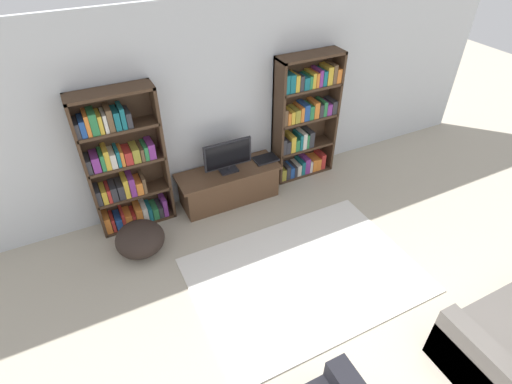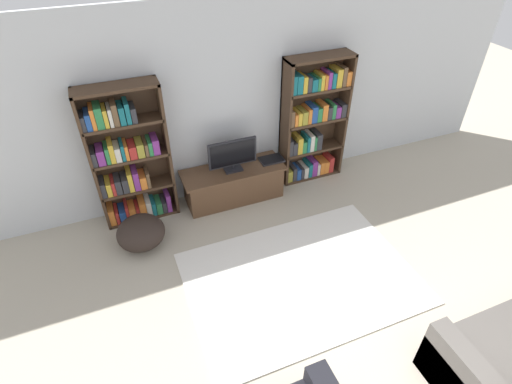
{
  "view_description": "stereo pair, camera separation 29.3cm",
  "coord_description": "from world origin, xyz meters",
  "px_view_note": "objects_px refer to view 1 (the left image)",
  "views": [
    {
      "loc": [
        -1.64,
        -0.19,
        3.55
      ],
      "look_at": [
        0.0,
        3.08,
        0.7
      ],
      "focal_mm": 28.0,
      "sensor_mm": 36.0,
      "label": 1
    },
    {
      "loc": [
        -1.37,
        -0.31,
        3.55
      ],
      "look_at": [
        0.0,
        3.08,
        0.7
      ],
      "focal_mm": 28.0,
      "sensor_mm": 36.0,
      "label": 2
    }
  ],
  "objects_px": {
    "bookshelf_left": "(123,166)",
    "laptop": "(266,159)",
    "television": "(228,156)",
    "bookshelf_right": "(304,119)",
    "tv_stand": "(229,185)",
    "beanbag_ottoman": "(140,239)"
  },
  "relations": [
    {
      "from": "bookshelf_right",
      "to": "television",
      "type": "relative_size",
      "value": 2.77
    },
    {
      "from": "bookshelf_left",
      "to": "television",
      "type": "relative_size",
      "value": 2.77
    },
    {
      "from": "bookshelf_left",
      "to": "tv_stand",
      "type": "relative_size",
      "value": 1.3
    },
    {
      "from": "bookshelf_right",
      "to": "laptop",
      "type": "distance_m",
      "value": 0.79
    },
    {
      "from": "bookshelf_right",
      "to": "laptop",
      "type": "relative_size",
      "value": 5.5
    },
    {
      "from": "television",
      "to": "bookshelf_right",
      "type": "bearing_deg",
      "value": 6.79
    },
    {
      "from": "laptop",
      "to": "bookshelf_right",
      "type": "bearing_deg",
      "value": 10.39
    },
    {
      "from": "tv_stand",
      "to": "laptop",
      "type": "distance_m",
      "value": 0.62
    },
    {
      "from": "bookshelf_left",
      "to": "television",
      "type": "bearing_deg",
      "value": -6.62
    },
    {
      "from": "television",
      "to": "laptop",
      "type": "distance_m",
      "value": 0.61
    },
    {
      "from": "bookshelf_right",
      "to": "laptop",
      "type": "xyz_separation_m",
      "value": [
        -0.67,
        -0.12,
        -0.4
      ]
    },
    {
      "from": "tv_stand",
      "to": "beanbag_ottoman",
      "type": "height_order",
      "value": "tv_stand"
    },
    {
      "from": "bookshelf_right",
      "to": "tv_stand",
      "type": "height_order",
      "value": "bookshelf_right"
    },
    {
      "from": "bookshelf_left",
      "to": "laptop",
      "type": "bearing_deg",
      "value": -3.85
    },
    {
      "from": "television",
      "to": "laptop",
      "type": "bearing_deg",
      "value": 2.49
    },
    {
      "from": "television",
      "to": "beanbag_ottoman",
      "type": "xyz_separation_m",
      "value": [
        -1.35,
        -0.43,
        -0.54
      ]
    },
    {
      "from": "bookshelf_right",
      "to": "beanbag_ottoman",
      "type": "xyz_separation_m",
      "value": [
        -2.59,
        -0.58,
        -0.71
      ]
    },
    {
      "from": "bookshelf_left",
      "to": "tv_stand",
      "type": "xyz_separation_m",
      "value": [
        1.29,
        -0.13,
        -0.62
      ]
    },
    {
      "from": "tv_stand",
      "to": "television",
      "type": "xyz_separation_m",
      "value": [
        -0.0,
        -0.02,
        0.48
      ]
    },
    {
      "from": "laptop",
      "to": "beanbag_ottoman",
      "type": "xyz_separation_m",
      "value": [
        -1.92,
        -0.45,
        -0.31
      ]
    },
    {
      "from": "tv_stand",
      "to": "laptop",
      "type": "relative_size",
      "value": 4.22
    },
    {
      "from": "bookshelf_right",
      "to": "tv_stand",
      "type": "relative_size",
      "value": 1.3
    }
  ]
}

